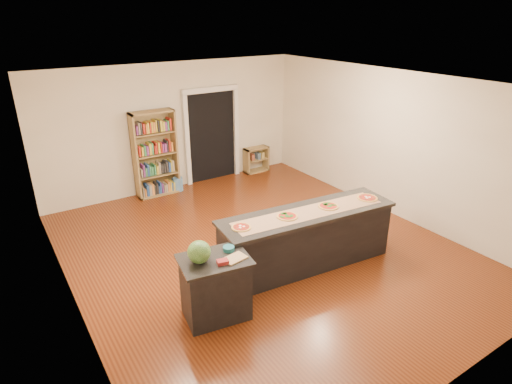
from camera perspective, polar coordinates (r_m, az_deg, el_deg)
room at (r=6.80m, az=0.93°, el=2.56°), size 6.00×7.00×2.80m
doorway at (r=10.15m, az=-5.93°, el=8.17°), size 1.40×0.09×2.21m
kitchen_island at (r=6.81m, az=6.77°, el=-6.17°), size 2.85×0.77×0.94m
side_counter at (r=5.74m, az=-5.43°, el=-12.56°), size 0.89×0.65×0.88m
bookshelf at (r=9.50m, az=-13.28°, el=4.95°), size 0.93×0.33×1.87m
low_shelf at (r=10.83m, az=0.03°, el=4.35°), size 0.63×0.27×0.63m
waste_bin at (r=9.85m, az=-10.35°, el=1.05°), size 0.22×0.22×0.31m
kraft_paper at (r=6.57m, az=7.09°, el=-2.69°), size 2.51×0.69×0.00m
watermelon at (r=5.38m, az=-7.59°, el=-7.94°), size 0.29×0.29×0.29m
cutting_board at (r=5.47m, az=-2.84°, el=-8.82°), size 0.32×0.24×0.02m
package_red at (r=5.38m, az=-4.47°, el=-9.28°), size 0.16×0.13×0.05m
package_teal at (r=5.65m, az=-3.66°, el=-7.54°), size 0.15×0.15×0.06m
pizza_a at (r=6.07m, az=-1.98°, el=-4.70°), size 0.27×0.27×0.02m
pizza_b at (r=6.39m, az=4.18°, el=-3.24°), size 0.33×0.33×0.02m
pizza_c at (r=6.79m, az=9.62°, el=-1.86°), size 0.33×0.33×0.02m
pizza_d at (r=7.23m, az=14.61°, el=-0.75°), size 0.32×0.32×0.02m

